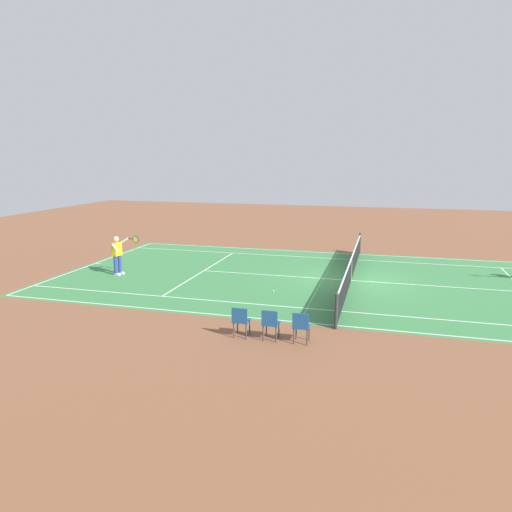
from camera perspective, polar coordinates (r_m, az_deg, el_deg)
name	(u,v)px	position (r m, az deg, el deg)	size (l,w,h in m)	color
ground_plane	(351,280)	(19.81, 11.27, -2.88)	(60.00, 60.00, 0.00)	brown
court_slab	(351,280)	(19.81, 11.27, -2.88)	(24.20, 11.40, 0.00)	#387A42
court_line_markings	(351,280)	(19.80, 11.27, -2.87)	(23.85, 11.05, 0.01)	white
tennis_net	(351,269)	(19.69, 11.33, -1.50)	(0.10, 11.70, 1.08)	#2D2D33
tennis_player_near	(118,253)	(21.04, -16.20, 0.33)	(1.15, 0.76, 1.70)	navy
tennis_ball	(273,291)	(17.80, 2.08, -4.21)	(0.07, 0.07, 0.07)	#CCE01E
spectator_chair_0	(301,325)	(12.93, 5.42, -8.22)	(0.44, 0.44, 0.88)	#38383D
spectator_chair_1	(270,322)	(13.09, 1.74, -7.92)	(0.44, 0.44, 0.88)	#38383D
spectator_chair_2	(241,319)	(13.31, -1.83, -7.59)	(0.44, 0.44, 0.88)	#38383D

